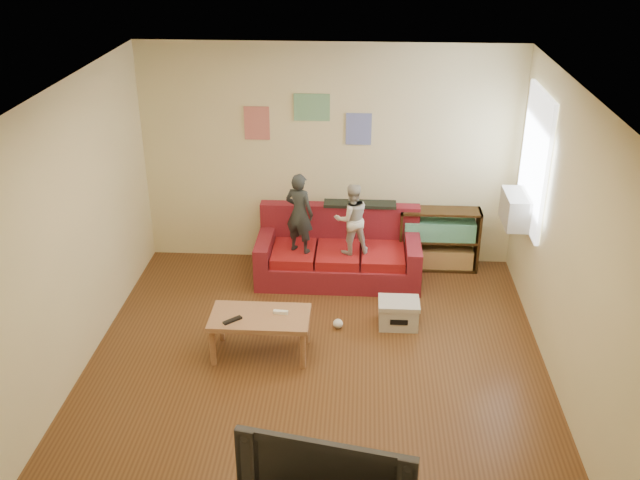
# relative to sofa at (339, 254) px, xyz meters

# --- Properties ---
(room_shell) EXTENTS (4.52, 5.02, 2.72)m
(room_shell) POSITION_rel_sofa_xyz_m (-0.15, -2.01, 1.07)
(room_shell) COLOR brown
(room_shell) RESTS_ON ground
(sofa) EXTENTS (1.92, 0.89, 0.85)m
(sofa) POSITION_rel_sofa_xyz_m (0.00, 0.00, 0.00)
(sofa) COLOR maroon
(sofa) RESTS_ON ground
(child_a) EXTENTS (0.41, 0.35, 0.96)m
(child_a) POSITION_rel_sofa_xyz_m (-0.45, -0.17, 0.60)
(child_a) COLOR #262B2D
(child_a) RESTS_ON sofa
(child_b) EXTENTS (0.49, 0.43, 0.85)m
(child_b) POSITION_rel_sofa_xyz_m (0.15, -0.17, 0.54)
(child_b) COLOR beige
(child_b) RESTS_ON sofa
(coffee_table) EXTENTS (0.98, 0.54, 0.44)m
(coffee_table) POSITION_rel_sofa_xyz_m (-0.71, -1.69, 0.09)
(coffee_table) COLOR #A7744E
(coffee_table) RESTS_ON ground
(remote) EXTENTS (0.18, 0.17, 0.02)m
(remote) POSITION_rel_sofa_xyz_m (-0.96, -1.81, 0.17)
(remote) COLOR black
(remote) RESTS_ON coffee_table
(game_controller) EXTENTS (0.15, 0.05, 0.03)m
(game_controller) POSITION_rel_sofa_xyz_m (-0.51, -1.64, 0.17)
(game_controller) COLOR white
(game_controller) RESTS_ON coffee_table
(bookshelf) EXTENTS (0.97, 0.29, 0.77)m
(bookshelf) POSITION_rel_sofa_xyz_m (1.21, 0.29, 0.06)
(bookshelf) COLOR #33210E
(bookshelf) RESTS_ON ground
(window) EXTENTS (0.04, 1.08, 1.48)m
(window) POSITION_rel_sofa_xyz_m (2.07, -0.36, 1.36)
(window) COLOR white
(window) RESTS_ON room_shell
(ac_unit) EXTENTS (0.28, 0.55, 0.35)m
(ac_unit) POSITION_rel_sofa_xyz_m (1.95, -0.36, 0.80)
(ac_unit) COLOR #B7B2A3
(ac_unit) RESTS_ON window
(artwork_left) EXTENTS (0.30, 0.01, 0.40)m
(artwork_left) POSITION_rel_sofa_xyz_m (-1.00, 0.47, 1.47)
(artwork_left) COLOR #D87266
(artwork_left) RESTS_ON room_shell
(artwork_center) EXTENTS (0.42, 0.01, 0.32)m
(artwork_center) POSITION_rel_sofa_xyz_m (-0.35, 0.47, 1.67)
(artwork_center) COLOR #72B27F
(artwork_center) RESTS_ON room_shell
(artwork_right) EXTENTS (0.30, 0.01, 0.38)m
(artwork_right) POSITION_rel_sofa_xyz_m (0.20, 0.47, 1.42)
(artwork_right) COLOR #727FCC
(artwork_right) RESTS_ON room_shell
(file_box) EXTENTS (0.43, 0.33, 0.30)m
(file_box) POSITION_rel_sofa_xyz_m (0.68, -1.09, -0.13)
(file_box) COLOR silver
(file_box) RESTS_ON ground
(television) EXTENTS (1.17, 0.38, 0.67)m
(television) POSITION_rel_sofa_xyz_m (0.09, -4.13, 0.50)
(television) COLOR black
(television) RESTS_ON tv_stand
(tissue) EXTENTS (0.12, 0.12, 0.11)m
(tissue) POSITION_rel_sofa_xyz_m (0.04, -1.18, -0.23)
(tissue) COLOR silver
(tissue) RESTS_ON ground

